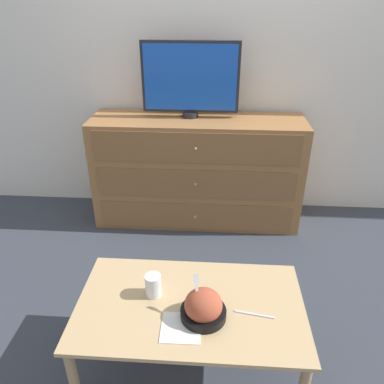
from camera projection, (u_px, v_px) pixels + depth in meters
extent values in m
plane|color=#383D47|center=(214.00, 202.00, 3.35)|extent=(12.00, 12.00, 0.00)
cube|color=white|center=(219.00, 48.00, 2.76)|extent=(12.00, 0.05, 2.60)
cube|color=#9E6B3D|center=(198.00, 171.00, 2.94)|extent=(1.59, 0.44, 0.84)
cube|color=brown|center=(196.00, 217.00, 2.87)|extent=(1.46, 0.01, 0.22)
sphere|color=tan|center=(196.00, 217.00, 2.87)|extent=(0.02, 0.02, 0.02)
cube|color=brown|center=(196.00, 184.00, 2.74)|extent=(1.46, 0.01, 0.22)
sphere|color=tan|center=(196.00, 185.00, 2.74)|extent=(0.02, 0.02, 0.02)
cube|color=brown|center=(196.00, 148.00, 2.61)|extent=(1.46, 0.01, 0.22)
sphere|color=tan|center=(196.00, 149.00, 2.60)|extent=(0.02, 0.02, 0.02)
cylinder|color=#232328|center=(191.00, 114.00, 2.78)|extent=(0.12, 0.12, 0.04)
cube|color=#232328|center=(191.00, 77.00, 2.66)|extent=(0.70, 0.04, 0.49)
cube|color=blue|center=(191.00, 78.00, 2.64)|extent=(0.66, 0.01, 0.45)
cube|color=tan|center=(191.00, 306.00, 1.70)|extent=(1.03, 0.60, 0.02)
cylinder|color=tan|center=(75.00, 382.00, 1.59)|extent=(0.04, 0.04, 0.40)
cylinder|color=tan|center=(108.00, 294.00, 2.05)|extent=(0.04, 0.04, 0.40)
cylinder|color=tan|center=(283.00, 303.00, 2.00)|extent=(0.04, 0.04, 0.40)
cylinder|color=black|center=(204.00, 313.00, 1.62)|extent=(0.20, 0.20, 0.04)
ellipsoid|color=#AD4C33|center=(204.00, 305.00, 1.59)|extent=(0.16, 0.16, 0.14)
cube|color=silver|center=(198.00, 300.00, 1.57)|extent=(0.03, 0.10, 0.15)
cube|color=silver|center=(197.00, 278.00, 1.58)|extent=(0.03, 0.03, 0.03)
cylinder|color=beige|center=(154.00, 289.00, 1.73)|extent=(0.07, 0.07, 0.07)
cylinder|color=white|center=(154.00, 285.00, 1.72)|extent=(0.08, 0.08, 0.11)
cube|color=white|center=(182.00, 328.00, 1.57)|extent=(0.17, 0.17, 0.00)
cube|color=silver|center=(255.00, 314.00, 1.63)|extent=(0.17, 0.04, 0.01)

